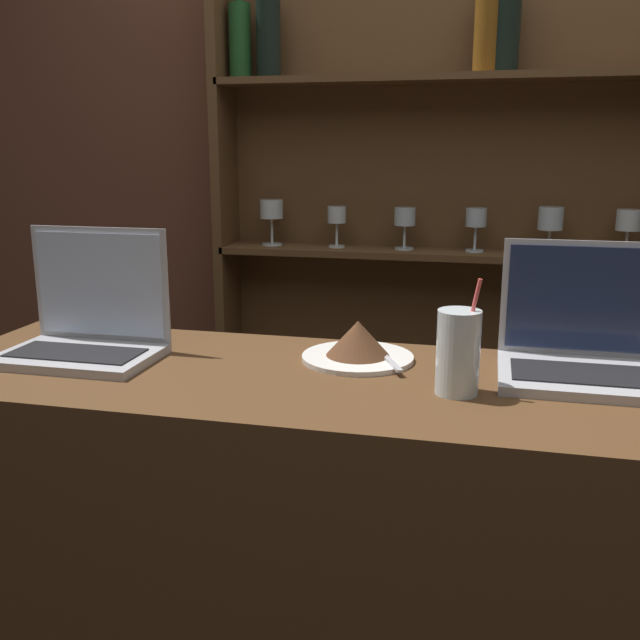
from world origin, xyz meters
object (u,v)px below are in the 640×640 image
laptop_near (88,326)px  cake_plate (358,344)px  laptop_far (585,348)px  water_glass (458,352)px

laptop_near → cake_plate: (0.54, 0.09, -0.03)m
laptop_far → water_glass: bearing=-145.3°
cake_plate → water_glass: (0.20, -0.15, 0.04)m
cake_plate → water_glass: size_ratio=1.10×
laptop_near → laptop_far: 0.97m
laptop_near → cake_plate: laptop_near is taller
laptop_near → cake_plate: size_ratio=1.36×
laptop_near → cake_plate: 0.55m
laptop_far → laptop_near: bearing=-174.4°
laptop_near → laptop_far: (0.96, 0.09, -0.01)m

